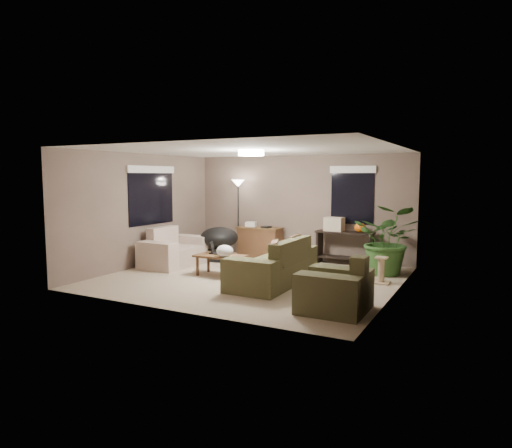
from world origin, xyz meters
The scene contains 20 objects.
room_shell centered at (0.00, 0.00, 1.25)m, with size 5.50×5.50×5.50m.
main_sofa centered at (0.63, -0.23, 0.29)m, with size 0.95×2.20×0.85m.
throw_pillows centered at (0.88, -0.23, 0.65)m, with size 0.39×1.38×0.47m.
loveseat centered at (-2.17, 0.35, 0.30)m, with size 0.90×1.60×0.85m.
armchair centered at (2.16, -1.38, 0.30)m, with size 0.95×1.00×0.85m.
coffee_table centered at (-0.65, -0.12, 0.36)m, with size 1.00×0.55×0.42m.
laptop centered at (-0.81, -0.02, 0.48)m, with size 0.41×0.28×0.24m.
plastic_bag centered at (-0.45, -0.27, 0.54)m, with size 0.34×0.31×0.24m, color white.
desk centered at (-0.89, 2.12, 0.38)m, with size 1.10×0.50×0.75m.
desk_papers centered at (-1.05, 2.11, 0.80)m, with size 0.70×0.30×0.12m.
console_table centered at (1.22, 2.23, 0.44)m, with size 1.30×0.40×0.75m.
pumpkin centered at (1.57, 2.23, 0.85)m, with size 0.25×0.25×0.21m, color orange.
cardboard_box centered at (0.97, 2.23, 0.91)m, with size 0.41×0.31×0.31m, color beige.
papasan_chair centered at (-1.55, 1.28, 0.47)m, with size 1.09×1.09×0.80m.
floor_lamp centered at (-1.51, 2.14, 1.60)m, with size 0.32×0.32×1.91m.
ceiling_fixture centered at (0.00, 0.00, 2.44)m, with size 0.50×0.50×0.10m, color white.
houseplant centered at (2.33, 1.55, 0.56)m, with size 1.29×1.43×1.12m, color #2D5923.
cat_scratching_post centered at (2.37, 0.71, 0.21)m, with size 0.32×0.32×0.50m.
window_left centered at (-2.73, 0.30, 1.78)m, with size 0.05×1.56×1.33m.
window_back centered at (1.30, 2.48, 1.79)m, with size 1.06×0.05×1.33m.
Camera 1 is at (4.17, -7.80, 2.00)m, focal length 32.00 mm.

